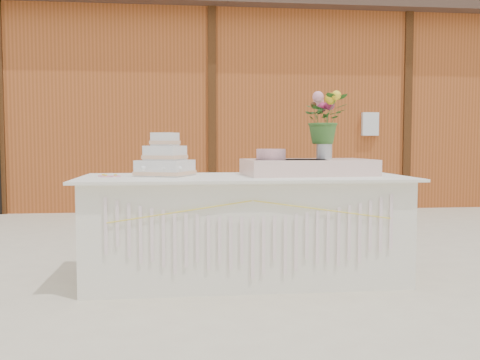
# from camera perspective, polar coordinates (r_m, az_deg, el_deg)

# --- Properties ---
(ground) EXTENTS (80.00, 80.00, 0.00)m
(ground) POSITION_cam_1_polar(r_m,az_deg,el_deg) (4.07, 0.48, -10.45)
(ground) COLOR beige
(ground) RESTS_ON ground
(barn) EXTENTS (12.60, 4.60, 3.30)m
(barn) POSITION_cam_1_polar(r_m,az_deg,el_deg) (9.94, -3.76, 7.79)
(barn) COLOR #A34E22
(barn) RESTS_ON ground
(cake_table) EXTENTS (2.40, 1.00, 0.77)m
(cake_table) POSITION_cam_1_polar(r_m,az_deg,el_deg) (3.99, 0.49, -5.08)
(cake_table) COLOR silver
(cake_table) RESTS_ON ground
(wedding_cake) EXTENTS (0.47, 0.47, 0.32)m
(wedding_cake) POSITION_cam_1_polar(r_m,az_deg,el_deg) (4.01, -7.98, 1.99)
(wedding_cake) COLOR silver
(wedding_cake) RESTS_ON cake_table
(pink_cake_stand) EXTENTS (0.28, 0.28, 0.20)m
(pink_cake_stand) POSITION_cam_1_polar(r_m,az_deg,el_deg) (3.99, 3.33, 2.06)
(pink_cake_stand) COLOR white
(pink_cake_stand) RESTS_ON cake_table
(satin_runner) EXTENTS (0.99, 0.62, 0.12)m
(satin_runner) POSITION_cam_1_polar(r_m,az_deg,el_deg) (4.11, 7.22, 1.37)
(satin_runner) COLOR beige
(satin_runner) RESTS_ON cake_table
(flower_vase) EXTENTS (0.12, 0.12, 0.17)m
(flower_vase) POSITION_cam_1_polar(r_m,az_deg,el_deg) (4.18, 8.97, 3.36)
(flower_vase) COLOR silver
(flower_vase) RESTS_ON satin_runner
(bouquet) EXTENTS (0.37, 0.33, 0.38)m
(bouquet) POSITION_cam_1_polar(r_m,az_deg,el_deg) (4.18, 9.01, 7.10)
(bouquet) COLOR #356428
(bouquet) RESTS_ON flower_vase
(loose_flowers) EXTENTS (0.25, 0.40, 0.02)m
(loose_flowers) POSITION_cam_1_polar(r_m,az_deg,el_deg) (4.09, -13.75, 0.57)
(loose_flowers) COLOR pink
(loose_flowers) RESTS_ON cake_table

